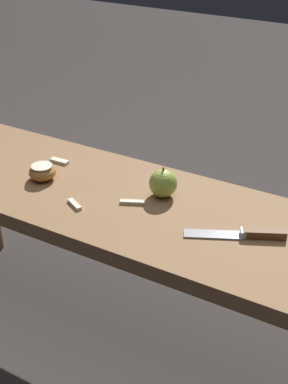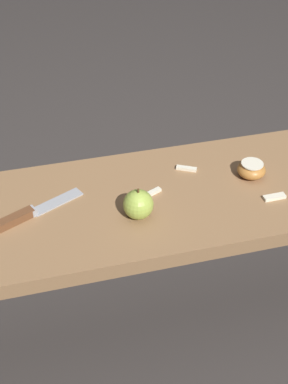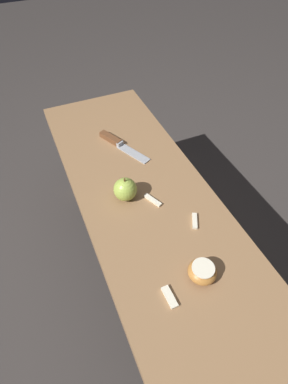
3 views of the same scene
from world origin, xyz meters
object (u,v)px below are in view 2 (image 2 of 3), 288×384
object	(u,v)px
wooden_bench	(169,215)
apple_whole	(138,204)
apple_cut	(251,169)
knife	(27,214)

from	to	relation	value
wooden_bench	apple_whole	distance (m)	0.15
wooden_bench	apple_cut	world-z (taller)	apple_cut
apple_cut	apple_whole	bearing A→B (deg)	-165.86
apple_cut	wooden_bench	bearing A→B (deg)	-174.88
knife	apple_cut	xyz separation A→B (m)	(0.57, 0.02, 0.01)
knife	apple_whole	distance (m)	0.26
wooden_bench	knife	world-z (taller)	knife
wooden_bench	knife	distance (m)	0.36
apple_whole	apple_cut	world-z (taller)	apple_whole
knife	wooden_bench	bearing A→B (deg)	-25.72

